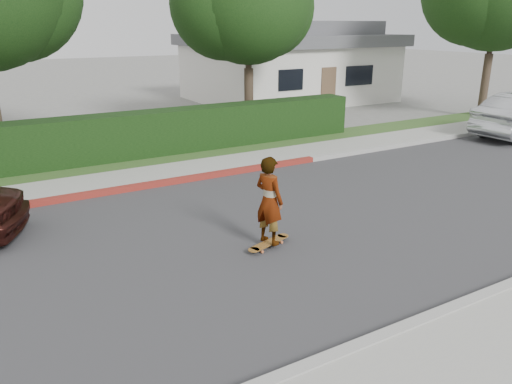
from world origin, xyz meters
TOP-DOWN VIEW (x-y plane):
  - ground at (0.00, 0.00)m, footprint 120.00×120.00m
  - road at (0.00, 0.00)m, footprint 60.00×8.00m
  - curb_far at (0.00, 4.10)m, footprint 60.00×0.20m
  - curb_red_section at (-5.00, 4.10)m, footprint 12.00×0.21m
  - sidewalk_far at (0.00, 5.00)m, footprint 60.00×1.60m
  - planting_strip at (0.00, 6.60)m, footprint 60.00×1.60m
  - hedge at (-3.00, 7.20)m, footprint 15.00×1.00m
  - tree_center at (1.49, 9.19)m, footprint 5.66×4.84m
  - house at (8.00, 16.00)m, footprint 10.60×8.60m
  - skateboard at (-3.53, -0.69)m, footprint 1.11×0.54m
  - skateboarder at (-3.53, -0.69)m, footprint 0.57×0.72m

SIDE VIEW (x-z plane):
  - ground at x=0.00m, z-range 0.00..0.00m
  - road at x=0.00m, z-range 0.00..0.01m
  - planting_strip at x=0.00m, z-range 0.00..0.10m
  - sidewalk_far at x=0.00m, z-range 0.00..0.12m
  - curb_far at x=0.00m, z-range 0.00..0.15m
  - curb_red_section at x=-5.00m, z-range 0.00..0.15m
  - skateboard at x=-3.53m, z-range 0.05..0.15m
  - hedge at x=-3.00m, z-range 0.00..1.50m
  - skateboarder at x=-3.53m, z-range 0.11..1.84m
  - house at x=8.00m, z-range -0.05..4.25m
  - tree_center at x=1.49m, z-range 1.18..8.62m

